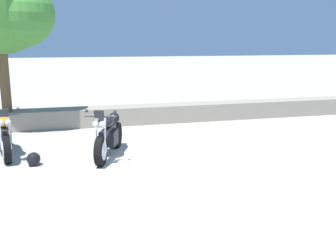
{
  "coord_description": "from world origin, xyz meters",
  "views": [
    {
      "loc": [
        -2.35,
        -7.24,
        2.53
      ],
      "look_at": [
        -0.07,
        1.2,
        0.65
      ],
      "focal_mm": 42.07,
      "sensor_mm": 36.0,
      "label": 1
    }
  ],
  "objects_px": {
    "motorcycle_black_centre": "(108,135)",
    "leafy_tree_mid_left": "(3,6)",
    "motorcycle_orange_near_left": "(3,134)",
    "rider_helmet": "(34,159)"
  },
  "relations": [
    {
      "from": "motorcycle_black_centre",
      "to": "motorcycle_orange_near_left",
      "type": "bearing_deg",
      "value": 163.07
    },
    {
      "from": "motorcycle_black_centre",
      "to": "rider_helmet",
      "type": "xyz_separation_m",
      "value": [
        -1.59,
        -0.29,
        -0.35
      ]
    },
    {
      "from": "motorcycle_orange_near_left",
      "to": "motorcycle_black_centre",
      "type": "bearing_deg",
      "value": -16.93
    },
    {
      "from": "motorcycle_orange_near_left",
      "to": "rider_helmet",
      "type": "xyz_separation_m",
      "value": [
        0.69,
        -0.99,
        -0.35
      ]
    },
    {
      "from": "motorcycle_black_centre",
      "to": "leafy_tree_mid_left",
      "type": "bearing_deg",
      "value": 125.54
    },
    {
      "from": "motorcycle_orange_near_left",
      "to": "rider_helmet",
      "type": "relative_size",
      "value": 7.33
    },
    {
      "from": "motorcycle_orange_near_left",
      "to": "leafy_tree_mid_left",
      "type": "xyz_separation_m",
      "value": [
        -0.09,
        2.62,
        2.98
      ]
    },
    {
      "from": "motorcycle_orange_near_left",
      "to": "motorcycle_black_centre",
      "type": "distance_m",
      "value": 2.38
    },
    {
      "from": "leafy_tree_mid_left",
      "to": "motorcycle_orange_near_left",
      "type": "bearing_deg",
      "value": -88.01
    },
    {
      "from": "motorcycle_black_centre",
      "to": "leafy_tree_mid_left",
      "type": "relative_size",
      "value": 0.46
    }
  ]
}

